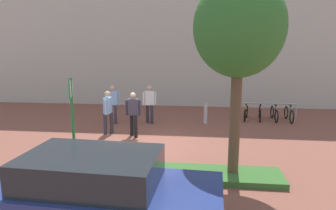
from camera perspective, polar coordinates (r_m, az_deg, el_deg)
name	(u,v)px	position (r m, az deg, el deg)	size (l,w,h in m)	color
ground_plane	(142,145)	(10.67, -4.97, -7.67)	(60.00, 60.00, 0.00)	brown
building_facade	(167,18)	(17.92, -0.18, 16.15)	(28.00, 1.20, 10.00)	#B2ADA3
planter_strip	(150,172)	(8.33, -3.44, -12.62)	(7.00, 1.10, 0.16)	#336028
tree_sidewalk	(239,29)	(7.68, 13.36, 13.91)	(2.23, 2.23, 5.11)	brown
parking_sign_post	(72,112)	(8.43, -17.77, -1.24)	(0.10, 0.36, 2.62)	#2D7238
bike_at_sign	(78,159)	(8.85, -16.83, -9.75)	(1.67, 0.43, 0.86)	black
bike_rack_cluster	(267,113)	(14.84, 18.35, -1.45)	(2.66, 1.60, 0.83)	#99999E
bollard_steel	(206,114)	(13.57, 7.18, -1.65)	(0.16, 0.16, 0.90)	#ADADB2
person_shirt_blue	(149,102)	(13.44, -3.56, 0.61)	(0.59, 0.35, 1.72)	#2D2D38
person_suited_navy	(133,112)	(11.49, -6.62, -1.25)	(0.61, 0.38, 1.72)	black
person_casual_tan	(113,102)	(13.63, -10.44, 0.59)	(0.59, 0.35, 1.72)	#383342
person_shirt_white	(108,110)	(11.98, -11.37, -0.88)	(0.34, 0.61, 1.72)	#2D2D38
car_navy_sedan	(100,195)	(5.84, -12.73, -16.41)	(4.39, 2.21, 1.54)	navy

